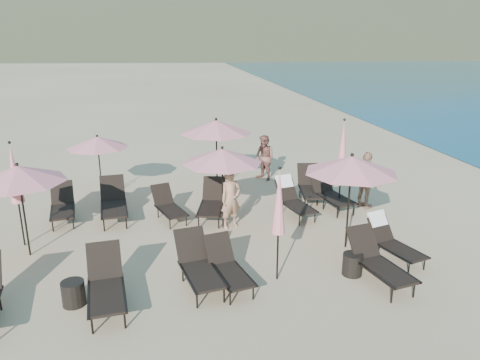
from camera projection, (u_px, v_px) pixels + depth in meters
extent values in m
plane|color=#D6BA8C|center=(264.00, 279.00, 9.83)|extent=(800.00, 800.00, 0.00)
cone|color=brown|center=(412.00, 17.00, 347.01)|extent=(280.00, 280.00, 32.00)
cube|color=beige|center=(79.00, 8.00, 287.17)|extent=(18.00, 16.00, 38.00)
cylinder|color=black|center=(0.00, 301.00, 8.70)|extent=(0.04, 0.04, 0.36)
cube|color=black|center=(107.00, 297.00, 8.51)|extent=(0.79, 1.33, 0.05)
cube|color=black|center=(104.00, 260.00, 9.19)|extent=(0.70, 0.55, 0.65)
cylinder|color=black|center=(92.00, 325.00, 8.01)|extent=(0.04, 0.04, 0.36)
cylinder|color=black|center=(92.00, 292.00, 9.00)|extent=(0.04, 0.04, 0.36)
cylinder|color=black|center=(125.00, 319.00, 8.16)|extent=(0.04, 0.04, 0.36)
cylinder|color=black|center=(121.00, 288.00, 9.15)|extent=(0.04, 0.04, 0.36)
cube|color=black|center=(88.00, 297.00, 8.47)|extent=(0.20, 1.42, 0.04)
cube|color=black|center=(124.00, 292.00, 8.64)|extent=(0.20, 1.42, 0.04)
cube|color=black|center=(203.00, 276.00, 9.26)|extent=(0.86, 1.34, 0.05)
cube|color=black|center=(191.00, 245.00, 9.91)|extent=(0.72, 0.58, 0.64)
cylinder|color=black|center=(197.00, 300.00, 8.76)|extent=(0.04, 0.04, 0.35)
cylinder|color=black|center=(183.00, 274.00, 9.71)|extent=(0.04, 0.04, 0.35)
cylinder|color=black|center=(224.00, 294.00, 8.94)|extent=(0.04, 0.04, 0.35)
cylinder|color=black|center=(208.00, 269.00, 9.89)|extent=(0.04, 0.04, 0.35)
cube|color=black|center=(187.00, 277.00, 9.19)|extent=(0.30, 1.38, 0.04)
cube|color=black|center=(217.00, 271.00, 9.41)|extent=(0.30, 1.38, 0.04)
cube|color=black|center=(232.00, 276.00, 9.32)|extent=(0.82, 1.22, 0.05)
cube|color=black|center=(219.00, 248.00, 9.89)|extent=(0.66, 0.54, 0.58)
cylinder|color=black|center=(230.00, 298.00, 8.87)|extent=(0.03, 0.03, 0.32)
cylinder|color=black|center=(213.00, 275.00, 9.70)|extent=(0.03, 0.03, 0.32)
cylinder|color=black|center=(253.00, 292.00, 9.05)|extent=(0.03, 0.03, 0.32)
cylinder|color=black|center=(234.00, 270.00, 9.89)|extent=(0.03, 0.03, 0.32)
cube|color=black|center=(218.00, 277.00, 9.25)|extent=(0.32, 1.23, 0.04)
cube|color=black|center=(244.00, 272.00, 9.46)|extent=(0.32, 1.23, 0.04)
cube|color=black|center=(387.00, 271.00, 9.42)|extent=(0.87, 1.34, 0.05)
cube|color=black|center=(363.00, 242.00, 10.06)|extent=(0.72, 0.59, 0.64)
cylinder|color=black|center=(392.00, 295.00, 8.93)|extent=(0.04, 0.04, 0.35)
cylinder|color=black|center=(359.00, 270.00, 9.87)|extent=(0.04, 0.04, 0.35)
cylinder|color=black|center=(414.00, 289.00, 9.12)|extent=(0.04, 0.04, 0.35)
cylinder|color=black|center=(380.00, 265.00, 10.06)|extent=(0.04, 0.04, 0.35)
cube|color=black|center=(373.00, 273.00, 9.36)|extent=(0.32, 1.37, 0.04)
cube|color=black|center=(397.00, 267.00, 9.58)|extent=(0.32, 1.37, 0.04)
cube|color=black|center=(402.00, 251.00, 10.41)|extent=(0.83, 1.18, 0.04)
cube|color=black|center=(381.00, 229.00, 10.94)|extent=(0.64, 0.54, 0.55)
cylinder|color=black|center=(409.00, 268.00, 9.99)|extent=(0.03, 0.03, 0.30)
cylinder|color=black|center=(379.00, 251.00, 10.76)|extent=(0.03, 0.03, 0.30)
cylinder|color=black|center=(424.00, 264.00, 10.18)|extent=(0.03, 0.03, 0.30)
cylinder|color=black|center=(394.00, 247.00, 10.96)|extent=(0.03, 0.03, 0.30)
cube|color=black|center=(392.00, 252.00, 10.33)|extent=(0.37, 1.16, 0.04)
cube|color=black|center=(409.00, 248.00, 10.56)|extent=(0.37, 1.16, 0.04)
cube|color=white|center=(378.00, 219.00, 10.99)|extent=(0.53, 0.38, 0.33)
cube|color=black|center=(63.00, 212.00, 12.61)|extent=(0.77, 1.25, 0.05)
cube|color=black|center=(62.00, 193.00, 13.23)|extent=(0.66, 0.53, 0.60)
cylinder|color=black|center=(53.00, 226.00, 12.14)|extent=(0.04, 0.04, 0.33)
cylinder|color=black|center=(54.00, 212.00, 13.05)|extent=(0.04, 0.04, 0.33)
cylinder|color=black|center=(73.00, 223.00, 12.30)|extent=(0.04, 0.04, 0.33)
cylinder|color=black|center=(73.00, 210.00, 13.21)|extent=(0.04, 0.04, 0.33)
cube|color=black|center=(51.00, 212.00, 12.56)|extent=(0.23, 1.31, 0.04)
cube|color=black|center=(74.00, 210.00, 12.74)|extent=(0.23, 1.31, 0.04)
cube|color=black|center=(114.00, 209.00, 12.67)|extent=(0.80, 1.37, 0.05)
cube|color=black|center=(112.00, 188.00, 13.38)|extent=(0.72, 0.56, 0.67)
cylinder|color=black|center=(104.00, 225.00, 12.16)|extent=(0.04, 0.04, 0.37)
cylinder|color=black|center=(104.00, 210.00, 13.19)|extent=(0.04, 0.04, 0.37)
cylinder|color=black|center=(126.00, 222.00, 12.31)|extent=(0.04, 0.04, 0.37)
cylinder|color=black|center=(124.00, 208.00, 13.34)|extent=(0.04, 0.04, 0.37)
cube|color=black|center=(101.00, 209.00, 12.64)|extent=(0.18, 1.47, 0.04)
cube|color=black|center=(126.00, 207.00, 12.81)|extent=(0.18, 1.47, 0.04)
cube|color=black|center=(172.00, 211.00, 12.73)|extent=(0.87, 1.19, 0.04)
cube|color=black|center=(162.00, 194.00, 13.25)|extent=(0.65, 0.56, 0.55)
cylinder|color=black|center=(170.00, 224.00, 12.30)|extent=(0.03, 0.03, 0.30)
cylinder|color=black|center=(158.00, 213.00, 13.07)|extent=(0.03, 0.03, 0.30)
cylinder|color=black|center=(186.00, 221.00, 12.52)|extent=(0.03, 0.03, 0.30)
cylinder|color=black|center=(174.00, 210.00, 13.28)|extent=(0.03, 0.03, 0.30)
cube|color=black|center=(162.00, 212.00, 12.64)|extent=(0.42, 1.15, 0.04)
cube|color=black|center=(180.00, 209.00, 12.89)|extent=(0.42, 1.15, 0.04)
cube|color=black|center=(211.00, 209.00, 12.78)|extent=(0.91, 1.35, 0.05)
cube|color=black|center=(214.00, 189.00, 13.48)|extent=(0.73, 0.60, 0.64)
cylinder|color=black|center=(199.00, 222.00, 12.36)|extent=(0.04, 0.04, 0.35)
cylinder|color=black|center=(204.00, 208.00, 13.37)|extent=(0.04, 0.04, 0.35)
cylinder|color=black|center=(219.00, 222.00, 12.33)|extent=(0.04, 0.04, 0.35)
cylinder|color=black|center=(222.00, 208.00, 13.34)|extent=(0.04, 0.04, 0.35)
cube|color=black|center=(200.00, 207.00, 12.85)|extent=(0.37, 1.36, 0.04)
cube|color=black|center=(222.00, 208.00, 12.81)|extent=(0.37, 1.36, 0.04)
cube|color=black|center=(299.00, 207.00, 12.99)|extent=(0.81, 1.22, 0.05)
cube|color=black|center=(286.00, 190.00, 13.57)|extent=(0.66, 0.54, 0.57)
cylinder|color=black|center=(299.00, 220.00, 12.54)|extent=(0.03, 0.03, 0.32)
cylinder|color=black|center=(283.00, 208.00, 13.38)|extent=(0.03, 0.03, 0.32)
cylinder|color=black|center=(315.00, 217.00, 12.73)|extent=(0.03, 0.03, 0.32)
cylinder|color=black|center=(297.00, 206.00, 13.57)|extent=(0.03, 0.03, 0.32)
cube|color=black|center=(289.00, 208.00, 12.93)|extent=(0.31, 1.23, 0.04)
cube|color=black|center=(307.00, 205.00, 13.13)|extent=(0.31, 1.23, 0.04)
cube|color=white|center=(284.00, 181.00, 13.62)|extent=(0.55, 0.37, 0.35)
cube|color=black|center=(336.00, 199.00, 13.52)|extent=(0.89, 1.36, 0.05)
cube|color=black|center=(321.00, 181.00, 14.17)|extent=(0.73, 0.60, 0.65)
cylinder|color=black|center=(337.00, 212.00, 13.01)|extent=(0.04, 0.04, 0.35)
cylinder|color=black|center=(317.00, 200.00, 13.96)|extent=(0.04, 0.04, 0.35)
cylinder|color=black|center=(354.00, 210.00, 13.21)|extent=(0.04, 0.04, 0.35)
cylinder|color=black|center=(333.00, 198.00, 14.16)|extent=(0.04, 0.04, 0.35)
cube|color=black|center=(325.00, 199.00, 13.45)|extent=(0.33, 1.39, 0.04)
cube|color=black|center=(344.00, 197.00, 13.67)|extent=(0.33, 1.39, 0.04)
cube|color=black|center=(312.00, 192.00, 14.10)|extent=(0.84, 1.34, 0.05)
cube|color=black|center=(308.00, 174.00, 14.81)|extent=(0.71, 0.57, 0.64)
cylinder|color=black|center=(305.00, 204.00, 13.65)|extent=(0.04, 0.04, 0.35)
cylinder|color=black|center=(300.00, 192.00, 14.68)|extent=(0.04, 0.04, 0.35)
cylinder|color=black|center=(323.00, 204.00, 13.66)|extent=(0.04, 0.04, 0.35)
cylinder|color=black|center=(317.00, 192.00, 14.68)|extent=(0.04, 0.04, 0.35)
cube|color=black|center=(301.00, 191.00, 14.14)|extent=(0.27, 1.39, 0.04)
cube|color=black|center=(322.00, 191.00, 14.15)|extent=(0.27, 1.39, 0.04)
cylinder|color=black|center=(24.00, 214.00, 10.60)|extent=(0.04, 0.04, 2.08)
cone|color=pink|center=(18.00, 174.00, 10.32)|extent=(2.08, 2.08, 0.38)
sphere|color=black|center=(17.00, 164.00, 10.25)|extent=(0.08, 0.08, 0.08)
cylinder|color=black|center=(223.00, 191.00, 12.13)|extent=(0.04, 0.04, 2.07)
cone|color=pink|center=(222.00, 156.00, 11.85)|extent=(2.07, 2.07, 0.37)
sphere|color=black|center=(222.00, 148.00, 11.79)|extent=(0.08, 0.08, 0.08)
cylinder|color=black|center=(348.00, 205.00, 11.00)|extent=(0.05, 0.05, 2.18)
cone|color=pink|center=(351.00, 164.00, 10.70)|extent=(2.18, 2.18, 0.39)
sphere|color=black|center=(352.00, 155.00, 10.63)|extent=(0.08, 0.08, 0.08)
cylinder|color=black|center=(100.00, 169.00, 14.41)|extent=(0.04, 0.04, 1.87)
cone|color=pink|center=(97.00, 142.00, 14.16)|extent=(1.87, 1.87, 0.34)
sphere|color=black|center=(97.00, 136.00, 14.10)|extent=(0.07, 0.07, 0.07)
cylinder|color=black|center=(217.00, 159.00, 14.85)|extent=(0.05, 0.05, 2.26)
cone|color=pink|center=(216.00, 127.00, 14.54)|extent=(2.26, 2.26, 0.41)
sphere|color=black|center=(216.00, 119.00, 14.47)|extent=(0.09, 0.09, 0.09)
cylinder|color=black|center=(277.00, 256.00, 9.70)|extent=(0.04, 0.04, 1.06)
cone|color=pink|center=(279.00, 202.00, 9.34)|extent=(0.29, 0.29, 1.35)
sphere|color=black|center=(280.00, 168.00, 9.12)|extent=(0.07, 0.07, 0.07)
cylinder|color=black|center=(340.00, 192.00, 13.47)|extent=(0.04, 0.04, 1.16)
cone|color=pink|center=(343.00, 147.00, 13.07)|extent=(0.32, 0.32, 1.48)
sphere|color=black|center=(344.00, 120.00, 12.84)|extent=(0.07, 0.07, 0.07)
cylinder|color=black|center=(22.00, 224.00, 11.26)|extent=(0.04, 0.04, 1.12)
cone|color=pink|center=(14.00, 174.00, 10.88)|extent=(0.30, 0.30, 1.42)
sphere|color=black|center=(9.00, 142.00, 10.65)|extent=(0.07, 0.07, 0.07)
cylinder|color=black|center=(73.00, 293.00, 8.86)|extent=(0.44, 0.44, 0.48)
cylinder|color=black|center=(352.00, 264.00, 9.97)|extent=(0.43, 0.43, 0.48)
imported|color=tan|center=(231.00, 199.00, 12.24)|extent=(0.67, 0.56, 1.59)
imported|color=#8C5348|center=(264.00, 158.00, 16.27)|extent=(0.91, 0.97, 1.59)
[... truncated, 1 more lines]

